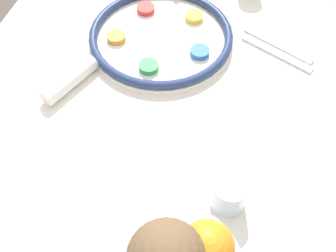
{
  "coord_description": "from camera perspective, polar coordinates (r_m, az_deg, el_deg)",
  "views": [
    {
      "loc": [
        0.46,
        0.16,
        1.39
      ],
      "look_at": [
        0.02,
        0.05,
        0.77
      ],
      "focal_mm": 42.0,
      "sensor_mm": 36.0,
      "label": 1
    }
  ],
  "objects": [
    {
      "name": "ground_plane",
      "position": [
        1.47,
        -1.76,
        -16.57
      ],
      "size": [
        8.0,
        8.0,
        0.0
      ],
      "primitive_type": "plane",
      "color": "#564C47"
    },
    {
      "name": "seder_plate",
      "position": [
        0.98,
        -1.03,
        12.94
      ],
      "size": [
        0.35,
        0.35,
        0.03
      ],
      "color": "white",
      "rests_on": "dining_table"
    },
    {
      "name": "napkin_roll",
      "position": [
        0.9,
        -14.06,
        6.49
      ],
      "size": [
        0.15,
        0.09,
        0.04
      ],
      "color": "white",
      "rests_on": "dining_table"
    },
    {
      "name": "fork_right",
      "position": [
        0.99,
        15.5,
        10.12
      ],
      "size": [
        0.1,
        0.18,
        0.01
      ],
      "color": "silver",
      "rests_on": "dining_table"
    },
    {
      "name": "dining_table",
      "position": [
        1.13,
        -2.22,
        -10.51
      ],
      "size": [
        1.56,
        0.91,
        0.73
      ],
      "color": "silver",
      "rests_on": "ground_plane"
    },
    {
      "name": "cup_near",
      "position": [
        0.71,
        8.86,
        -9.64
      ],
      "size": [
        0.06,
        0.06,
        0.07
      ],
      "color": "silver",
      "rests_on": "dining_table"
    },
    {
      "name": "orange_fruit",
      "position": [
        0.54,
        5.74,
        -17.06
      ],
      "size": [
        0.07,
        0.07,
        0.07
      ],
      "color": "orange",
      "rests_on": "fruit_stand"
    },
    {
      "name": "fork_left",
      "position": [
        1.01,
        15.65,
        11.26
      ],
      "size": [
        0.1,
        0.18,
        0.01
      ],
      "color": "silver",
      "rests_on": "dining_table"
    }
  ]
}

